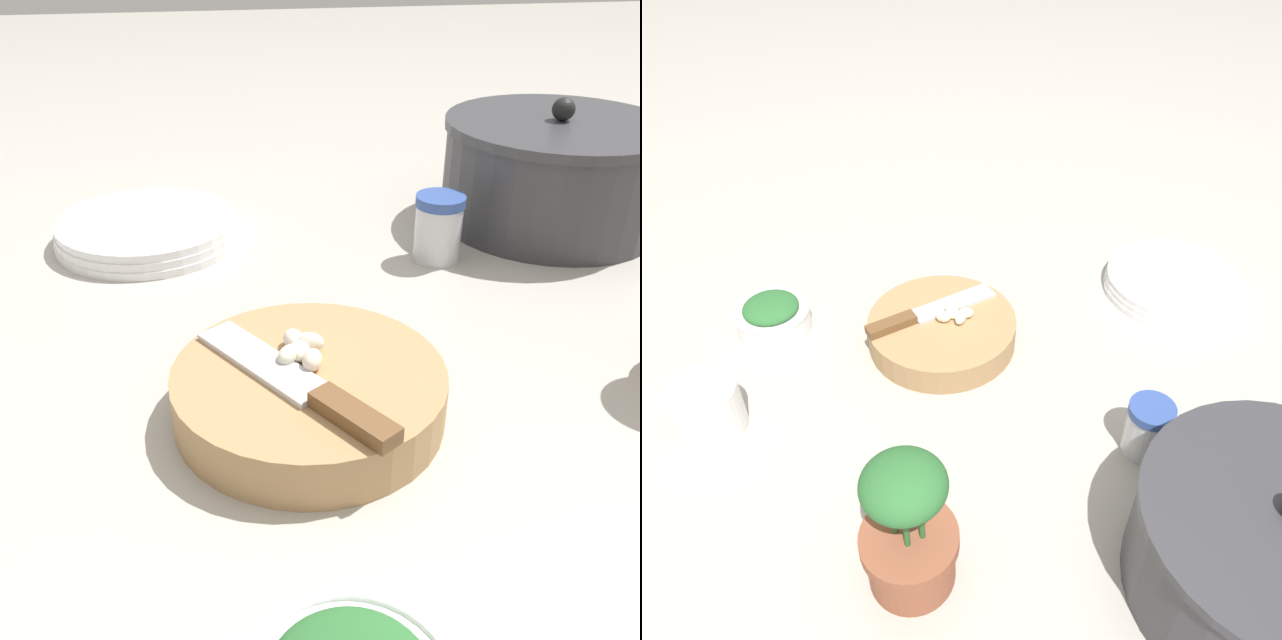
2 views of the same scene
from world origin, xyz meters
TOP-DOWN VIEW (x-y plane):
  - ground_plane at (0.00, 0.00)m, footprint 5.00×5.00m
  - cutting_board at (0.04, -0.05)m, footprint 0.22×0.22m
  - chef_knife at (0.07, -0.06)m, footprint 0.19×0.14m
  - garlic_cloves at (0.02, -0.05)m, footprint 0.06×0.05m
  - herb_bowl at (0.30, -0.07)m, footprint 0.12×0.12m
  - spice_jar at (-0.23, 0.14)m, footprint 0.06×0.06m
  - coffee_mug at (0.33, 0.13)m, footprint 0.09×0.12m
  - plate_stack at (-0.34, -0.20)m, footprint 0.23×0.23m
  - stock_pot at (-0.31, 0.32)m, footprint 0.28×0.28m
  - potted_herb at (0.05, 0.32)m, footprint 0.10×0.10m

SIDE VIEW (x-z plane):
  - ground_plane at x=0.00m, z-range 0.00..0.00m
  - plate_stack at x=-0.34m, z-range 0.00..0.03m
  - cutting_board at x=0.04m, z-range 0.00..0.04m
  - herb_bowl at x=0.30m, z-range 0.00..0.05m
  - coffee_mug at x=0.33m, z-range 0.00..0.07m
  - spice_jar at x=-0.23m, z-range 0.00..0.08m
  - chef_knife at x=0.07m, z-range 0.04..0.05m
  - garlic_cloves at x=0.02m, z-range 0.04..0.06m
  - stock_pot at x=-0.31m, z-range -0.01..0.15m
  - potted_herb at x=0.05m, z-range -0.01..0.17m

